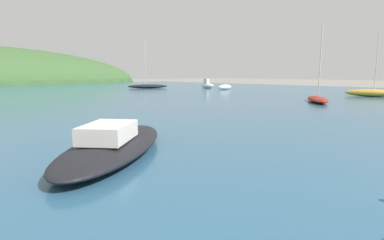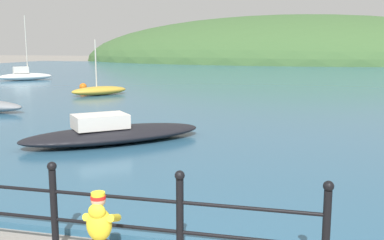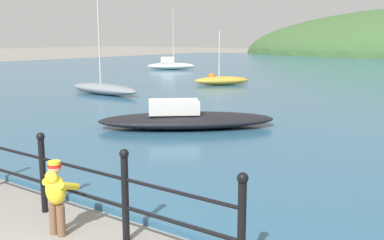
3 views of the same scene
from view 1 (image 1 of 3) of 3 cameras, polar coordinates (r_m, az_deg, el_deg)
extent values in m
cube|color=#2D5B7A|center=(31.33, -30.99, 4.08)|extent=(80.00, 60.00, 0.10)
ellipsoid|color=black|center=(39.38, -8.44, 6.38)|extent=(5.23, 3.60, 0.52)
cylinder|color=beige|center=(39.35, -8.91, 10.84)|extent=(0.07, 0.07, 5.63)
ellipsoid|color=silver|center=(39.05, 2.93, 6.54)|extent=(1.03, 2.35, 0.65)
cube|color=silver|center=(39.16, 2.77, 7.44)|extent=(0.51, 0.68, 0.58)
ellipsoid|color=maroon|center=(21.21, 22.76, 3.65)|extent=(3.97, 3.21, 0.38)
cylinder|color=beige|center=(20.96, 23.27, 10.32)|extent=(0.07, 0.07, 4.55)
ellipsoid|color=black|center=(7.12, -14.46, -4.68)|extent=(4.77, 4.47, 0.40)
cube|color=silver|center=(6.70, -15.66, -2.21)|extent=(1.63, 1.59, 0.36)
ellipsoid|color=gold|center=(28.43, 30.94, 4.45)|extent=(2.12, 4.02, 0.61)
cylinder|color=beige|center=(28.40, 31.72, 9.29)|extent=(0.07, 0.07, 4.24)
ellipsoid|color=silver|center=(35.85, 6.31, 6.26)|extent=(2.28, 0.80, 0.59)
cylinder|color=beige|center=(35.91, 6.46, 8.17)|extent=(0.07, 0.07, 1.80)
camera|label=2|loc=(9.43, 78.47, 6.28)|focal=42.00mm
camera|label=3|loc=(11.22, 67.40, 6.64)|focal=42.00mm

